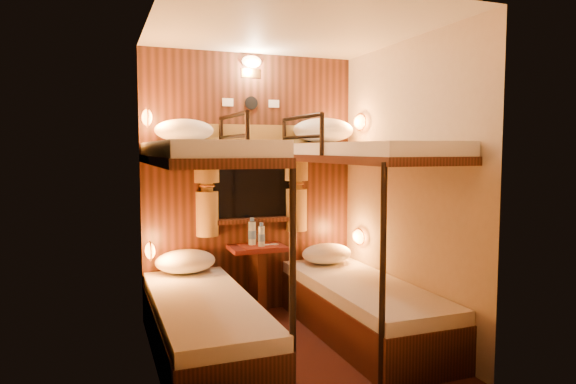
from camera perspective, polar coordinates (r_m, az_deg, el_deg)
name	(u,v)px	position (r m, az deg, el deg)	size (l,w,h in m)	color
floor	(290,349)	(4.10, 0.26, -17.08)	(2.10, 2.10, 0.00)	#38120F
ceiling	(290,29)	(3.90, 0.27, 17.69)	(2.10, 2.10, 0.00)	silver
wall_back	(251,184)	(4.81, -4.18, 0.87)	(2.40, 2.40, 0.00)	#C6B293
wall_front	(357,209)	(2.87, 7.73, -1.83)	(2.40, 2.40, 0.00)	#C6B293
wall_left	(152,198)	(3.59, -14.83, -0.62)	(2.40, 2.40, 0.00)	#C6B293
wall_right	(405,190)	(4.28, 12.89, 0.27)	(2.40, 2.40, 0.00)	#C6B293
back_panel	(251,184)	(4.80, -4.12, 0.86)	(2.00, 0.03, 2.40)	black
bunk_left	(203,283)	(3.82, -9.38, -9.98)	(0.72, 1.90, 1.82)	black
bunk_right	(362,269)	(4.25, 8.20, -8.44)	(0.72, 1.90, 1.82)	black
window	(252,187)	(4.77, -4.02, 0.61)	(1.00, 0.12, 0.79)	black
curtains	(253,178)	(4.73, -3.91, 1.58)	(1.10, 0.22, 1.00)	olive
back_fixtures	(251,70)	(4.81, -4.08, 13.37)	(0.54, 0.09, 0.48)	black
reading_lamps	(262,182)	(4.48, -2.92, 1.09)	(2.00, 0.20, 1.25)	orange
table	(257,271)	(4.74, -3.43, -8.79)	(0.50, 0.34, 0.66)	#571513
bottle_left	(261,236)	(4.64, -2.97, -4.95)	(0.06, 0.06, 0.22)	#99BFE5
bottle_right	(252,233)	(4.72, -4.01, -4.60)	(0.07, 0.07, 0.25)	#99BFE5
sachet_a	(266,245)	(4.72, -2.44, -5.90)	(0.07, 0.05, 0.01)	silver
sachet_b	(274,244)	(4.75, -1.57, -5.83)	(0.07, 0.05, 0.01)	silver
pillow_lower_left	(186,261)	(4.57, -11.32, -7.56)	(0.52, 0.37, 0.20)	white
pillow_lower_right	(327,254)	(4.85, 4.32, -6.84)	(0.48, 0.34, 0.19)	white
pillow_upper_left	(184,130)	(4.41, -11.45, 6.72)	(0.49, 0.35, 0.19)	white
pillow_upper_right	(324,130)	(4.83, 3.97, 6.85)	(0.59, 0.42, 0.23)	white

